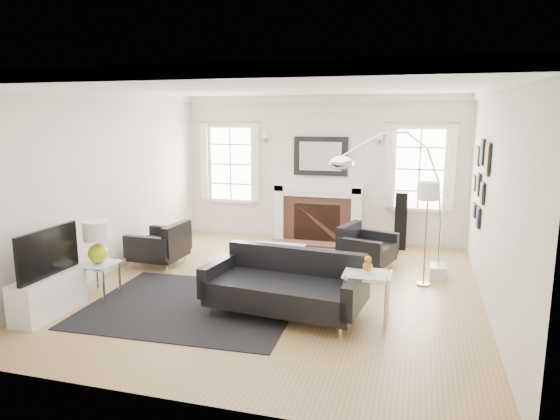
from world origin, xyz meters
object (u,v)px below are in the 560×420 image
(armchair_left, at_px, (162,246))
(armchair_right, at_px, (364,248))
(coffee_table, at_px, (274,251))
(fireplace, at_px, (318,214))
(arc_floor_lamp, at_px, (394,201))
(sofa, at_px, (286,287))
(gourd_lamp, at_px, (97,239))

(armchair_left, height_order, armchair_right, armchair_left)
(armchair_right, bearing_deg, coffee_table, -154.33)
(fireplace, relative_size, arc_floor_lamp, 0.74)
(coffee_table, bearing_deg, arc_floor_lamp, -4.09)
(fireplace, height_order, sofa, fireplace)
(coffee_table, relative_size, gourd_lamp, 1.50)
(sofa, relative_size, armchair_left, 2.26)
(fireplace, relative_size, armchair_right, 1.66)
(sofa, distance_m, armchair_left, 2.86)
(gourd_lamp, xyz_separation_m, arc_floor_lamp, (3.73, 1.56, 0.43))
(fireplace, bearing_deg, gourd_lamp, -119.97)
(sofa, bearing_deg, arc_floor_lamp, 49.70)
(arc_floor_lamp, bearing_deg, fireplace, 124.25)
(coffee_table, bearing_deg, fireplace, 82.80)
(fireplace, distance_m, gourd_lamp, 4.41)
(armchair_right, bearing_deg, sofa, -108.33)
(armchair_right, bearing_deg, armchair_left, -166.74)
(armchair_left, xyz_separation_m, armchair_right, (3.20, 0.76, -0.01))
(armchair_left, height_order, coffee_table, armchair_left)
(armchair_left, xyz_separation_m, coffee_table, (1.87, 0.12, 0.02))
(fireplace, bearing_deg, arc_floor_lamp, -55.75)
(sofa, distance_m, armchair_right, 2.29)
(fireplace, height_order, gourd_lamp, fireplace)
(armchair_right, distance_m, coffee_table, 1.48)
(sofa, bearing_deg, fireplace, 95.38)
(armchair_left, bearing_deg, gourd_lamp, -92.16)
(fireplace, xyz_separation_m, arc_floor_lamp, (1.53, -2.25, 0.69))
(coffee_table, xyz_separation_m, arc_floor_lamp, (1.80, -0.13, 0.89))
(sofa, height_order, armchair_left, sofa)
(armchair_right, relative_size, arc_floor_lamp, 0.45)
(armchair_left, bearing_deg, armchair_right, 13.26)
(gourd_lamp, bearing_deg, sofa, 3.66)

